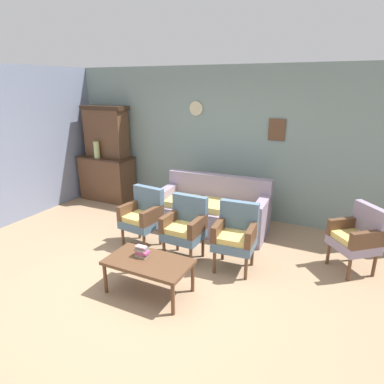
% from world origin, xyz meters
% --- Properties ---
extents(ground_plane, '(7.68, 7.68, 0.00)m').
position_xyz_m(ground_plane, '(0.00, 0.00, 0.00)').
color(ground_plane, '#997A5B').
extents(wall_back_with_decor, '(6.40, 0.09, 2.70)m').
position_xyz_m(wall_back_with_decor, '(0.00, 2.63, 1.35)').
color(wall_back_with_decor, gray).
rests_on(wall_back_with_decor, ground).
extents(side_cabinet, '(1.16, 0.55, 0.93)m').
position_xyz_m(side_cabinet, '(-2.54, 2.25, 0.47)').
color(side_cabinet, brown).
rests_on(side_cabinet, ground).
extents(cabinet_upper_hutch, '(0.99, 0.38, 1.03)m').
position_xyz_m(cabinet_upper_hutch, '(-2.54, 2.33, 1.45)').
color(cabinet_upper_hutch, brown).
rests_on(cabinet_upper_hutch, side_cabinet).
extents(vase_on_cabinet, '(0.12, 0.12, 0.34)m').
position_xyz_m(vase_on_cabinet, '(-2.60, 2.07, 1.10)').
color(vase_on_cabinet, '#A5B673').
rests_on(vase_on_cabinet, side_cabinet).
extents(floral_couch, '(1.87, 0.89, 0.90)m').
position_xyz_m(floral_couch, '(0.11, 1.77, 0.33)').
color(floral_couch, gray).
rests_on(floral_couch, ground).
extents(armchair_near_couch_end, '(0.57, 0.54, 0.90)m').
position_xyz_m(armchair_near_couch_end, '(-0.62, 0.77, 0.50)').
color(armchair_near_couch_end, slate).
rests_on(armchair_near_couch_end, ground).
extents(armchair_by_doorway, '(0.53, 0.50, 0.90)m').
position_xyz_m(armchair_by_doorway, '(0.14, 0.70, 0.50)').
color(armchair_by_doorway, slate).
rests_on(armchair_by_doorway, ground).
extents(armchair_row_middle, '(0.56, 0.53, 0.90)m').
position_xyz_m(armchair_row_middle, '(0.86, 0.75, 0.50)').
color(armchair_row_middle, slate).
rests_on(armchair_row_middle, ground).
extents(wingback_chair_by_fireplace, '(0.71, 0.71, 0.90)m').
position_xyz_m(wingback_chair_by_fireplace, '(2.31, 1.40, 0.50)').
color(wingback_chair_by_fireplace, gray).
rests_on(wingback_chair_by_fireplace, ground).
extents(coffee_table, '(1.00, 0.56, 0.42)m').
position_xyz_m(coffee_table, '(0.14, -0.23, 0.38)').
color(coffee_table, brown).
rests_on(coffee_table, ground).
extents(book_stack_on_table, '(0.17, 0.12, 0.14)m').
position_xyz_m(book_stack_on_table, '(0.01, -0.19, 0.49)').
color(book_stack_on_table, gray).
rests_on(book_stack_on_table, coffee_table).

